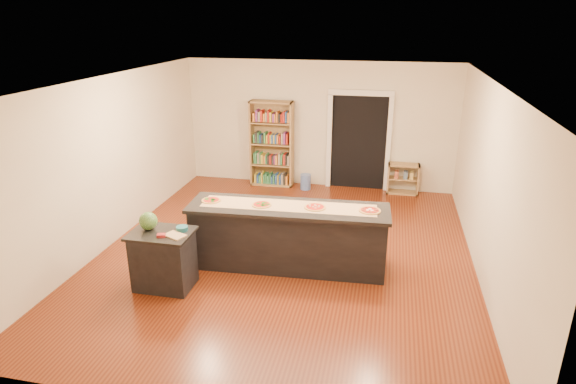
% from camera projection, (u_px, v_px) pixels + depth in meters
% --- Properties ---
extents(room, '(6.00, 7.00, 2.80)m').
position_uv_depth(room, '(285.00, 172.00, 7.50)').
color(room, beige).
rests_on(room, ground).
extents(doorway, '(1.40, 0.09, 2.21)m').
position_uv_depth(doorway, '(359.00, 136.00, 10.57)').
color(doorway, black).
rests_on(doorway, room).
extents(kitchen_island, '(3.04, 0.82, 1.00)m').
position_uv_depth(kitchen_island, '(288.00, 236.00, 7.40)').
color(kitchen_island, black).
rests_on(kitchen_island, ground).
extents(side_counter, '(0.87, 0.63, 0.86)m').
position_uv_depth(side_counter, '(164.00, 259.00, 6.85)').
color(side_counter, black).
rests_on(side_counter, ground).
extents(bookshelf, '(0.97, 0.34, 1.93)m').
position_uv_depth(bookshelf, '(272.00, 144.00, 10.86)').
color(bookshelf, '#9F7E4D').
rests_on(bookshelf, ground).
extents(low_shelf, '(0.67, 0.29, 0.67)m').
position_uv_depth(low_shelf, '(403.00, 179.00, 10.52)').
color(low_shelf, '#9F7E4D').
rests_on(low_shelf, ground).
extents(waste_bin, '(0.24, 0.24, 0.35)m').
position_uv_depth(waste_bin, '(306.00, 182.00, 10.83)').
color(waste_bin, '#4D69AC').
rests_on(waste_bin, ground).
extents(kraft_paper, '(2.66, 0.61, 0.00)m').
position_uv_depth(kraft_paper, '(288.00, 206.00, 7.25)').
color(kraft_paper, tan).
rests_on(kraft_paper, kitchen_island).
extents(watermelon, '(0.26, 0.26, 0.26)m').
position_uv_depth(watermelon, '(148.00, 221.00, 6.75)').
color(watermelon, '#144214').
rests_on(watermelon, side_counter).
extents(cutting_board, '(0.34, 0.29, 0.02)m').
position_uv_depth(cutting_board, '(175.00, 235.00, 6.59)').
color(cutting_board, tan).
rests_on(cutting_board, side_counter).
extents(package_red, '(0.13, 0.11, 0.04)m').
position_uv_depth(package_red, '(161.00, 235.00, 6.56)').
color(package_red, maroon).
rests_on(package_red, side_counter).
extents(package_teal, '(0.16, 0.16, 0.06)m').
position_uv_depth(package_teal, '(182.00, 229.00, 6.75)').
color(package_teal, '#195966').
rests_on(package_teal, side_counter).
extents(pizza_a, '(0.28, 0.28, 0.02)m').
position_uv_depth(pizza_a, '(211.00, 200.00, 7.43)').
color(pizza_a, '#B18844').
rests_on(pizza_a, kitchen_island).
extents(pizza_b, '(0.28, 0.28, 0.02)m').
position_uv_depth(pizza_b, '(262.00, 205.00, 7.26)').
color(pizza_b, '#B18844').
rests_on(pizza_b, kitchen_island).
extents(pizza_c, '(0.31, 0.31, 0.02)m').
position_uv_depth(pizza_c, '(315.00, 207.00, 7.17)').
color(pizza_c, '#B18844').
rests_on(pizza_c, kitchen_island).
extents(pizza_d, '(0.33, 0.33, 0.02)m').
position_uv_depth(pizza_d, '(370.00, 210.00, 7.05)').
color(pizza_d, '#B18844').
rests_on(pizza_d, kitchen_island).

